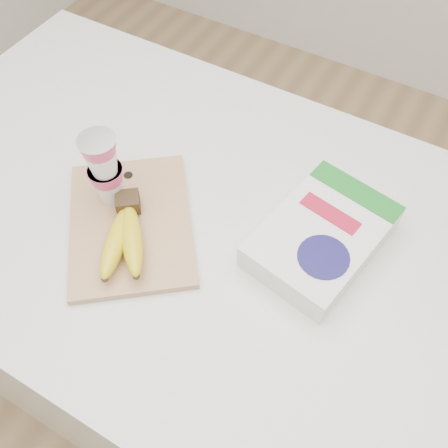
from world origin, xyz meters
name	(u,v)px	position (x,y,z in m)	size (l,w,h in m)	color
room	(147,75)	(0.00, 0.00, 1.35)	(4.00, 4.00, 4.00)	tan
table	(182,305)	(0.00, 0.00, 0.51)	(1.36, 0.91, 1.02)	white
cutting_board	(131,223)	(-0.03, -0.09, 1.03)	(0.25, 0.34, 0.02)	tan
bananas	(125,235)	(0.00, -0.14, 1.06)	(0.17, 0.21, 0.06)	#382816
yogurt_stack	(104,168)	(-0.10, -0.06, 1.13)	(0.08, 0.08, 0.17)	white
cereal_box	(322,236)	(0.33, 0.06, 1.05)	(0.25, 0.32, 0.06)	white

